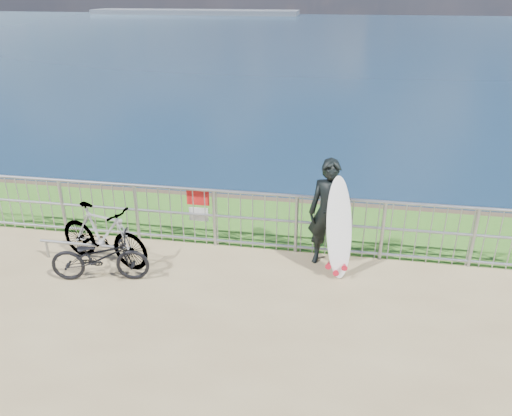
% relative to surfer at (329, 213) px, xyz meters
% --- Properties ---
extents(grass_strip, '(120.00, 120.00, 0.00)m').
position_rel_surfer_xyz_m(grass_strip, '(-1.56, 1.38, -0.93)').
color(grass_strip, '#2E661C').
rests_on(grass_strip, ground).
extents(seascape, '(260.00, 260.00, 5.00)m').
position_rel_surfer_xyz_m(seascape, '(-45.31, 146.17, -4.98)').
color(seascape, brown).
rests_on(seascape, ground).
extents(railing, '(10.06, 0.10, 1.13)m').
position_rel_surfer_xyz_m(railing, '(-1.56, 0.28, -0.36)').
color(railing, '#92949A').
rests_on(railing, ground).
extents(surfer, '(0.75, 0.55, 1.89)m').
position_rel_surfer_xyz_m(surfer, '(0.00, 0.00, 0.00)').
color(surfer, black).
rests_on(surfer, ground).
extents(surfboard, '(0.57, 0.55, 1.72)m').
position_rel_surfer_xyz_m(surfboard, '(0.19, -0.37, -0.15)').
color(surfboard, white).
rests_on(surfboard, ground).
extents(bicycle_near, '(1.66, 0.85, 0.83)m').
position_rel_surfer_xyz_m(bicycle_near, '(-3.61, -1.19, -0.53)').
color(bicycle_near, black).
rests_on(bicycle_near, ground).
extents(bicycle_far, '(1.88, 0.96, 1.09)m').
position_rel_surfer_xyz_m(bicycle_far, '(-3.78, -0.67, -0.40)').
color(bicycle_far, black).
rests_on(bicycle_far, ground).
extents(bike_rack, '(1.69, 0.05, 0.35)m').
position_rel_surfer_xyz_m(bike_rack, '(-4.14, -0.68, -0.65)').
color(bike_rack, '#92949A').
rests_on(bike_rack, ground).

